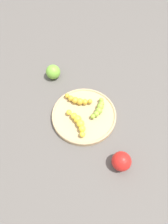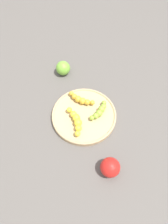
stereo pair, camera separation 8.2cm
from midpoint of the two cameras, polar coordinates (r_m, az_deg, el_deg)
The scene contains 7 objects.
ground_plane at distance 0.86m, azimuth 2.74°, elevation -1.54°, with size 2.40×2.40×0.00m, color #56514C.
fruit_bowl at distance 0.85m, azimuth 2.78°, elevation -1.13°, with size 0.27×0.27×0.02m.
banana_yellow at distance 0.81m, azimuth 0.63°, elevation -2.70°, with size 0.05×0.14×0.03m.
banana_green at distance 0.84m, azimuth 7.29°, elevation -0.02°, with size 0.09×0.08×0.03m.
banana_spotted at distance 0.86m, azimuth 1.77°, elevation 3.37°, with size 0.10×0.09×0.03m.
apple_green at distance 0.98m, azimuth -3.54°, elevation 12.16°, with size 0.07×0.07×0.07m, color #72B238.
apple_red at distance 0.75m, azimuth 10.71°, elevation -15.49°, with size 0.07×0.07×0.07m, color red.
Camera 2 is at (-0.09, -0.42, 0.74)m, focal length 32.18 mm.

